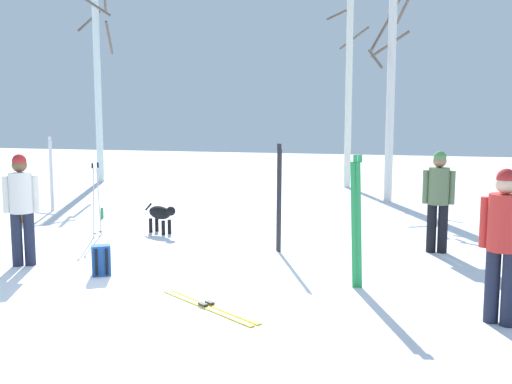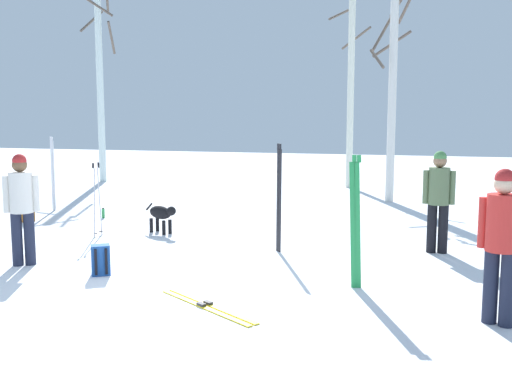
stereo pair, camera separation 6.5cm
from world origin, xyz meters
name	(u,v)px [view 1 (the left image)]	position (x,y,z in m)	size (l,w,h in m)	color
ground_plane	(157,284)	(0.00, 0.00, 0.00)	(60.00, 60.00, 0.00)	white
person_0	(21,202)	(-2.42, 0.31, 0.98)	(0.45, 0.34, 1.72)	#1E2338
person_1	(438,195)	(3.63, 3.13, 0.98)	(0.52, 0.34, 1.72)	black
person_2	(503,236)	(4.30, -0.25, 0.98)	(0.48, 0.34, 1.72)	#1E2338
dog	(161,214)	(-1.54, 3.22, 0.39)	(0.84, 0.45, 0.57)	black
ski_pair_planted_0	(279,198)	(1.07, 2.39, 0.91)	(0.12, 0.12, 1.83)	black
ski_pair_planted_1	(356,223)	(2.60, 0.66, 0.88)	(0.19, 0.06, 1.78)	green
ski_pair_planted_2	(51,174)	(-5.37, 4.97, 0.90)	(0.03, 0.15, 1.82)	white
ski_pair_lying_0	(209,306)	(1.04, -0.67, 0.01)	(1.55, 1.03, 0.05)	yellow
ski_poles_0	(96,197)	(-2.59, 2.60, 0.76)	(0.07, 0.28, 1.42)	#B2B2BC
backpack_1	(101,260)	(-0.98, 0.19, 0.21)	(0.34, 0.34, 0.44)	#1E4C99
backpack_2	(26,212)	(-4.98, 3.51, 0.21)	(0.34, 0.32, 0.44)	#99591E
water_bottle_0	(102,213)	(-3.64, 4.41, 0.11)	(0.07, 0.07, 0.24)	green
birch_tree_0	(98,84)	(-7.93, 11.16, 3.47)	(1.38, 1.38, 6.60)	silver
birch_tree_1	(348,83)	(0.76, 12.08, 3.38)	(1.31, 1.35, 6.59)	silver
birch_tree_2	(391,79)	(2.34, 9.07, 3.29)	(1.28, 1.28, 6.27)	silver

